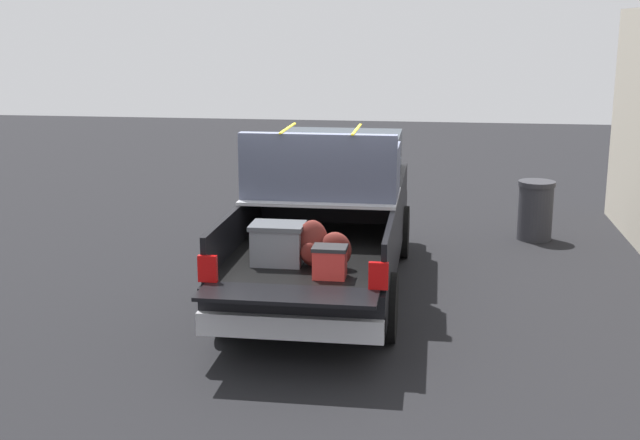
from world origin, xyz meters
TOP-DOWN VIEW (x-y plane):
  - ground_plane at (0.00, 0.00)m, footprint 40.00×40.00m
  - pickup_truck at (0.36, 0.00)m, footprint 6.05×2.06m
  - trash_can at (3.13, -3.06)m, footprint 0.60×0.60m

SIDE VIEW (x-z plane):
  - ground_plane at x=0.00m, z-range 0.00..0.00m
  - trash_can at x=3.13m, z-range 0.01..0.99m
  - pickup_truck at x=0.36m, z-range -0.14..2.09m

